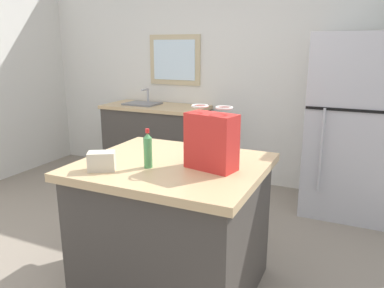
% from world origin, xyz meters
% --- Properties ---
extents(ground, '(6.58, 6.58, 0.00)m').
position_xyz_m(ground, '(0.00, 0.00, 0.00)').
color(ground, gray).
extents(back_wall, '(5.48, 0.13, 2.56)m').
position_xyz_m(back_wall, '(-0.01, 2.31, 1.28)').
color(back_wall, silver).
rests_on(back_wall, ground).
extents(kitchen_island, '(1.15, 1.00, 0.89)m').
position_xyz_m(kitchen_island, '(0.22, 0.05, 0.45)').
color(kitchen_island, '#423D38').
rests_on(kitchen_island, ground).
extents(refrigerator, '(0.77, 0.76, 1.72)m').
position_xyz_m(refrigerator, '(1.18, 1.87, 0.86)').
color(refrigerator, '#B7B7BC').
rests_on(refrigerator, ground).
extents(sink_counter, '(1.25, 0.60, 1.09)m').
position_xyz_m(sink_counter, '(-1.01, 1.95, 0.47)').
color(sink_counter, '#423D38').
rests_on(sink_counter, ground).
extents(shopping_bag, '(0.33, 0.21, 0.38)m').
position_xyz_m(shopping_bag, '(0.49, 0.04, 1.06)').
color(shopping_bag, red).
rests_on(shopping_bag, kitchen_island).
extents(small_box, '(0.18, 0.17, 0.11)m').
position_xyz_m(small_box, '(-0.09, -0.26, 0.94)').
color(small_box, beige).
rests_on(small_box, kitchen_island).
extents(bottle, '(0.05, 0.05, 0.24)m').
position_xyz_m(bottle, '(0.13, -0.10, 1.00)').
color(bottle, '#4C9956').
rests_on(bottle, kitchen_island).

